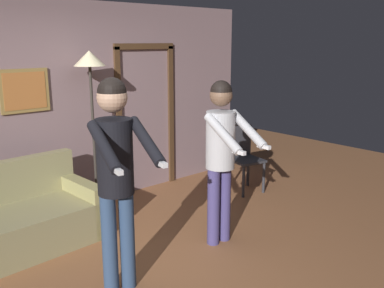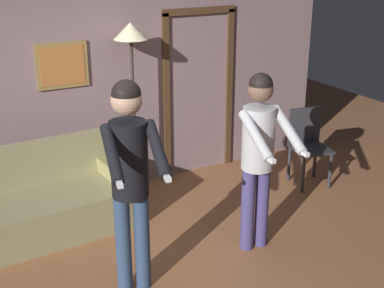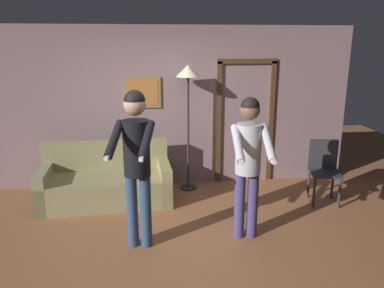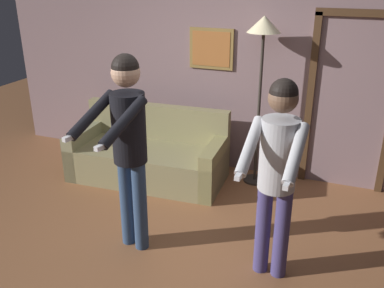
{
  "view_description": "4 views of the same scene",
  "coord_description": "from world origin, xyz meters",
  "px_view_note": "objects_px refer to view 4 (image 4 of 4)",
  "views": [
    {
      "loc": [
        -2.07,
        -2.98,
        2.12
      ],
      "look_at": [
        0.49,
        -0.11,
        1.18
      ],
      "focal_mm": 40.0,
      "sensor_mm": 36.0,
      "label": 1
    },
    {
      "loc": [
        -1.74,
        -3.72,
        2.8
      ],
      "look_at": [
        0.26,
        -0.06,
        1.22
      ],
      "focal_mm": 50.0,
      "sensor_mm": 36.0,
      "label": 2
    },
    {
      "loc": [
        -0.16,
        -4.09,
        2.32
      ],
      "look_at": [
        0.31,
        -0.03,
        1.21
      ],
      "focal_mm": 35.0,
      "sensor_mm": 36.0,
      "label": 3
    },
    {
      "loc": [
        1.46,
        -3.09,
        2.48
      ],
      "look_at": [
        0.25,
        0.01,
        1.1
      ],
      "focal_mm": 40.0,
      "sensor_mm": 36.0,
      "label": 4
    }
  ],
  "objects_px": {
    "person_standing_left": "(128,135)",
    "person_standing_right": "(277,164)",
    "torchiere_lamp": "(263,42)",
    "couch": "(149,157)"
  },
  "relations": [
    {
      "from": "person_standing_right",
      "to": "torchiere_lamp",
      "type": "bearing_deg",
      "value": 107.49
    },
    {
      "from": "person_standing_left",
      "to": "couch",
      "type": "bearing_deg",
      "value": 110.64
    },
    {
      "from": "torchiere_lamp",
      "to": "person_standing_right",
      "type": "xyz_separation_m",
      "value": [
        0.53,
        -1.68,
        -0.66
      ]
    },
    {
      "from": "torchiere_lamp",
      "to": "person_standing_right",
      "type": "distance_m",
      "value": 1.88
    },
    {
      "from": "couch",
      "to": "person_standing_left",
      "type": "relative_size",
      "value": 1.06
    },
    {
      "from": "torchiere_lamp",
      "to": "person_standing_right",
      "type": "height_order",
      "value": "torchiere_lamp"
    },
    {
      "from": "couch",
      "to": "person_standing_left",
      "type": "bearing_deg",
      "value": -69.36
    },
    {
      "from": "person_standing_left",
      "to": "person_standing_right",
      "type": "bearing_deg",
      "value": 3.0
    },
    {
      "from": "couch",
      "to": "torchiere_lamp",
      "type": "xyz_separation_m",
      "value": [
        1.28,
        0.38,
        1.44
      ]
    },
    {
      "from": "torchiere_lamp",
      "to": "person_standing_right",
      "type": "relative_size",
      "value": 1.15
    }
  ]
}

